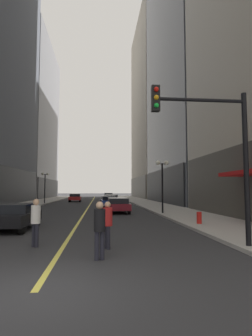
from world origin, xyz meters
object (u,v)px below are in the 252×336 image
(traffic_light_near_right, at_px, (217,141))
(car_maroon, at_px, (118,205))
(car_red, at_px, (75,197))
(car_black, at_px, (14,216))
(street_lamp_left_far, at_px, (45,181))
(pedestrian_in_black_coat, at_px, (100,226))
(car_grey, at_px, (111,199))
(car_navy, at_px, (108,196))
(street_lamp_right_mid, at_px, (162,175))
(pedestrian_in_red_jacket, at_px, (108,221))
(car_blue, at_px, (109,201))
(fire_hydrant_right, at_px, (199,219))
(pedestrian_in_white_shirt, at_px, (36,219))

(traffic_light_near_right, bearing_deg, car_maroon, 99.17)
(car_red, bearing_deg, traffic_light_near_right, -77.77)
(car_black, height_order, street_lamp_left_far, street_lamp_left_far)
(pedestrian_in_black_coat, height_order, street_lamp_left_far, street_lamp_left_far)
(car_grey, height_order, car_red, same)
(car_maroon, distance_m, car_navy, 31.68)
(car_navy, relative_size, street_lamp_right_mid, 0.96)
(car_red, bearing_deg, car_grey, -49.32)
(pedestrian_in_black_coat, bearing_deg, car_red, 96.10)
(car_maroon, bearing_deg, pedestrian_in_red_jacket, -95.16)
(car_grey, bearing_deg, car_maroon, -90.35)
(car_blue, distance_m, car_navy, 24.38)
(car_red, height_order, pedestrian_in_red_jacket, pedestrian_in_red_jacket)
(car_maroon, height_order, pedestrian_in_red_jacket, pedestrian_in_red_jacket)
(car_navy, distance_m, pedestrian_in_red_jacket, 46.23)
(car_maroon, relative_size, car_blue, 0.93)
(car_grey, relative_size, pedestrian_in_red_jacket, 2.71)
(car_black, relative_size, pedestrian_in_red_jacket, 2.45)
(car_navy, xyz_separation_m, street_lamp_right_mid, (3.34, -33.96, 2.54))
(car_maroon, height_order, traffic_light_near_right, traffic_light_near_right)
(car_maroon, relative_size, car_navy, 1.04)
(traffic_light_near_right, height_order, fire_hydrant_right, traffic_light_near_right)
(traffic_light_near_right, relative_size, street_lamp_left_far, 1.28)
(car_red, xyz_separation_m, pedestrian_in_red_jacket, (4.38, -36.91, 0.24))
(car_red, relative_size, street_lamp_right_mid, 0.94)
(car_navy, distance_m, pedestrian_in_white_shirt, 45.80)
(pedestrian_in_red_jacket, bearing_deg, car_red, 96.77)
(car_red, relative_size, car_navy, 0.98)
(car_red, bearing_deg, street_lamp_left_far, -116.76)
(car_grey, bearing_deg, car_red, 130.68)
(car_black, xyz_separation_m, car_grey, (6.08, 25.15, 0.00))
(car_blue, xyz_separation_m, car_grey, (0.65, 8.34, 0.00))
(car_black, xyz_separation_m, car_maroon, (5.98, 9.51, 0.00))
(pedestrian_in_black_coat, relative_size, fire_hydrant_right, 2.14)
(pedestrian_in_red_jacket, bearing_deg, car_black, 132.93)
(car_maroon, relative_size, traffic_light_near_right, 0.78)
(car_red, height_order, car_navy, same)
(car_grey, relative_size, car_red, 1.08)
(pedestrian_in_red_jacket, xyz_separation_m, street_lamp_right_mid, (4.82, 12.25, 2.30))
(pedestrian_in_black_coat, bearing_deg, car_navy, 87.90)
(car_red, bearing_deg, car_blue, -71.18)
(pedestrian_in_red_jacket, bearing_deg, car_grey, 87.32)
(car_grey, distance_m, car_red, 8.89)
(street_lamp_left_far, bearing_deg, pedestrian_in_black_coat, -76.15)
(car_black, distance_m, car_red, 31.89)
(car_black, xyz_separation_m, street_lamp_right_mid, (9.49, 7.23, 2.54))
(car_maroon, distance_m, street_lamp_right_mid, 4.89)
(traffic_light_near_right, bearing_deg, pedestrian_in_black_coat, -168.53)
(car_maroon, relative_size, pedestrian_in_red_jacket, 2.66)
(pedestrian_in_black_coat, xyz_separation_m, pedestrian_in_white_shirt, (-2.32, 2.08, 0.01))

